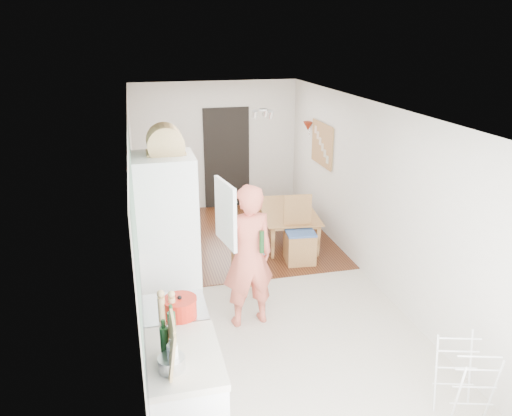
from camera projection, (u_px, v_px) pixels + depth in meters
name	position (u px, v px, depth m)	size (l,w,h in m)	color
room_shell	(260.00, 203.00, 6.54)	(3.20, 7.00, 2.50)	silver
floor	(260.00, 287.00, 6.96)	(3.20, 7.00, 0.01)	beige
wood_floor_overlay	(234.00, 237.00, 8.65)	(3.20, 3.30, 0.01)	#5F3217
sage_wall_panel	(135.00, 226.00, 4.16)	(0.02, 3.00, 1.30)	slate
tile_splashback	(144.00, 334.00, 3.89)	(0.02, 1.90, 0.50)	black
doorway_recess	(227.00, 158.00, 9.86)	(0.90, 0.04, 2.00)	black
base_cabinet	(185.00, 403.00, 4.19)	(0.60, 0.90, 0.86)	white
worktop	(183.00, 357.00, 4.04)	(0.62, 0.92, 0.06)	beige
range_cooker	(177.00, 350.00, 4.88)	(0.60, 0.60, 0.88)	white
cooker_top	(174.00, 309.00, 4.72)	(0.60, 0.60, 0.04)	silver
fridge_housing	(168.00, 248.00, 5.60)	(0.66, 0.66, 2.15)	white
fridge_door	(226.00, 213.00, 5.31)	(0.56, 0.04, 0.70)	white
fridge_interior	(194.00, 206.00, 5.51)	(0.02, 0.52, 0.66)	white
pinboard	(322.00, 144.00, 8.54)	(0.03, 0.90, 0.70)	tan
pinboard_frame	(322.00, 144.00, 8.53)	(0.01, 0.94, 0.74)	#AF8049
wall_sconce	(308.00, 126.00, 9.05)	(0.18, 0.18, 0.16)	maroon
person	(248.00, 244.00, 5.80)	(0.76, 0.50, 2.09)	#DB6550
dining_table	(289.00, 227.00, 8.46)	(1.34, 0.75, 0.47)	#AF8049
dining_chair	(300.00, 231.00, 7.56)	(0.43, 0.43, 1.03)	#AF8049
stool	(246.00, 267.00, 7.05)	(0.36, 0.36, 0.47)	#AF8049
grey_drape	(249.00, 246.00, 6.92)	(0.43, 0.43, 0.19)	slate
drying_rack	(464.00, 381.00, 4.54)	(0.38, 0.35, 0.75)	white
bread_bin	(165.00, 143.00, 5.30)	(0.41, 0.39, 0.22)	#DDB87F
red_casserole	(180.00, 307.00, 4.53)	(0.31, 0.31, 0.18)	red
steel_pan	(172.00, 363.00, 3.83)	(0.21, 0.21, 0.11)	silver
held_bottle	(262.00, 242.00, 5.71)	(0.06, 0.06, 0.27)	#17401B
bottle_a	(165.00, 343.00, 3.93)	(0.07, 0.07, 0.28)	#17401B
bottle_b	(172.00, 328.00, 4.12)	(0.07, 0.07, 0.29)	#17401B
bottle_c	(173.00, 357.00, 3.83)	(0.09, 0.09, 0.21)	silver
pepper_mill_front	(162.00, 309.00, 4.45)	(0.07, 0.07, 0.24)	#DDB87F
pepper_mill_back	(172.00, 309.00, 4.47)	(0.06, 0.06, 0.23)	#DDB87F
chopping_boards	(171.00, 346.00, 3.78)	(0.04, 0.31, 0.42)	#DDB87F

